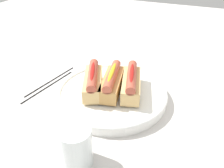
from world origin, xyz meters
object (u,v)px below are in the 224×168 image
(serving_bowl, at_px, (112,94))
(water_glass, at_px, (76,148))
(hotdog_front, at_px, (93,81))
(hotdog_side, at_px, (131,83))
(chopstick_near, at_px, (48,86))
(chopstick_far, at_px, (51,81))
(hotdog_back, at_px, (112,82))

(serving_bowl, bearing_deg, water_glass, 4.59)
(serving_bowl, distance_m, hotdog_front, 0.07)
(hotdog_side, bearing_deg, hotdog_front, -72.50)
(water_glass, distance_m, chopstick_near, 0.32)
(chopstick_near, xyz_separation_m, chopstick_far, (-0.03, -0.01, 0.00))
(hotdog_front, distance_m, hotdog_back, 0.06)
(water_glass, relative_size, chopstick_near, 0.41)
(serving_bowl, relative_size, chopstick_far, 1.47)
(hotdog_front, xyz_separation_m, chopstick_far, (-0.03, -0.17, -0.06))
(hotdog_front, xyz_separation_m, hotdog_side, (-0.03, 0.10, 0.00))
(hotdog_front, distance_m, hotdog_side, 0.11)
(serving_bowl, height_order, chopstick_near, serving_bowl)
(serving_bowl, relative_size, hotdog_side, 2.04)
(hotdog_side, height_order, chopstick_near, hotdog_side)
(water_glass, bearing_deg, hotdog_side, 172.57)
(hotdog_side, xyz_separation_m, chopstick_near, (0.04, -0.27, -0.06))
(serving_bowl, bearing_deg, hotdog_front, -72.50)
(chopstick_far, bearing_deg, hotdog_back, 97.83)
(hotdog_back, bearing_deg, chopstick_far, -92.54)
(hotdog_front, relative_size, hotdog_side, 1.00)
(serving_bowl, distance_m, chopstick_near, 0.22)
(hotdog_front, xyz_separation_m, water_glass, (0.22, 0.07, -0.02))
(chopstick_far, bearing_deg, hotdog_front, 91.66)
(chopstick_far, bearing_deg, hotdog_side, 101.72)
(serving_bowl, relative_size, chopstick_near, 1.47)
(water_glass, distance_m, chopstick_far, 0.35)
(chopstick_near, bearing_deg, hotdog_side, 107.84)
(serving_bowl, xyz_separation_m, hotdog_front, (0.02, -0.05, 0.04))
(hotdog_back, bearing_deg, hotdog_front, -72.50)
(water_glass, bearing_deg, chopstick_near, -133.22)
(hotdog_side, relative_size, chopstick_near, 0.72)
(hotdog_front, height_order, water_glass, hotdog_front)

